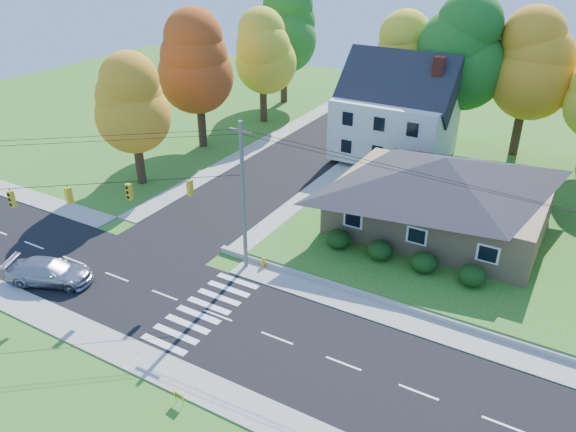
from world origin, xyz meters
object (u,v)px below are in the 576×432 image
at_px(silver_sedan, 50,272).
at_px(fire_hydrant, 263,263).
at_px(white_car, 347,122).
at_px(ranch_house, 441,192).

relative_size(silver_sedan, fire_hydrant, 6.87).
height_order(white_car, fire_hydrant, white_car).
relative_size(silver_sedan, white_car, 1.07).
xyz_separation_m(silver_sedan, white_car, (3.64, 36.62, 0.05)).
bearing_deg(ranch_house, fire_hydrant, -129.36).
distance_m(ranch_house, white_car, 23.99).
relative_size(ranch_house, fire_hydrant, 18.88).
height_order(ranch_house, white_car, ranch_house).
height_order(ranch_house, silver_sedan, ranch_house).
bearing_deg(silver_sedan, white_car, -28.36).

